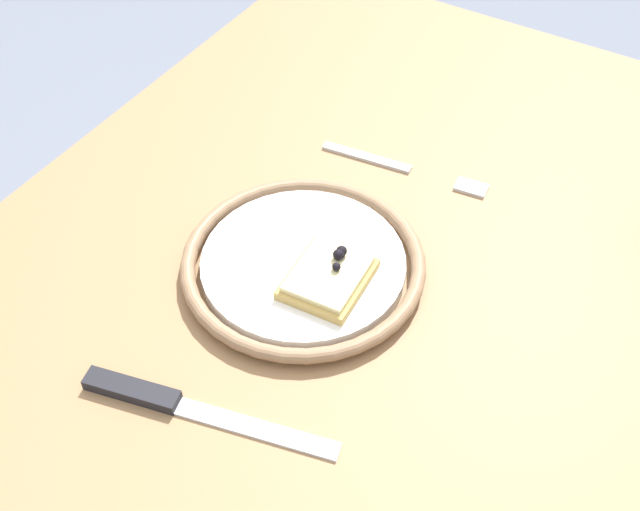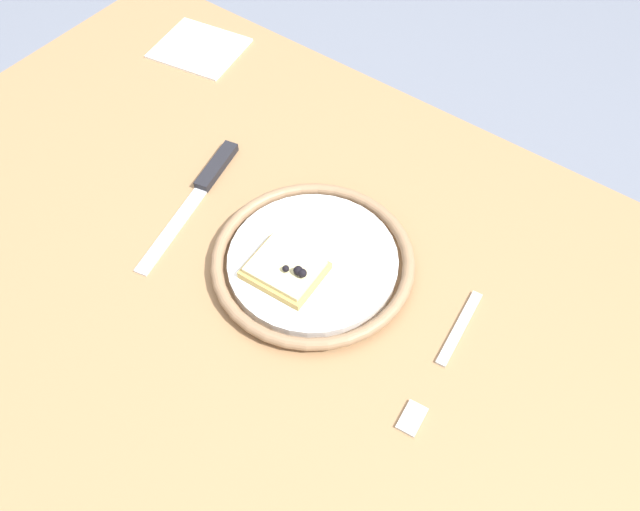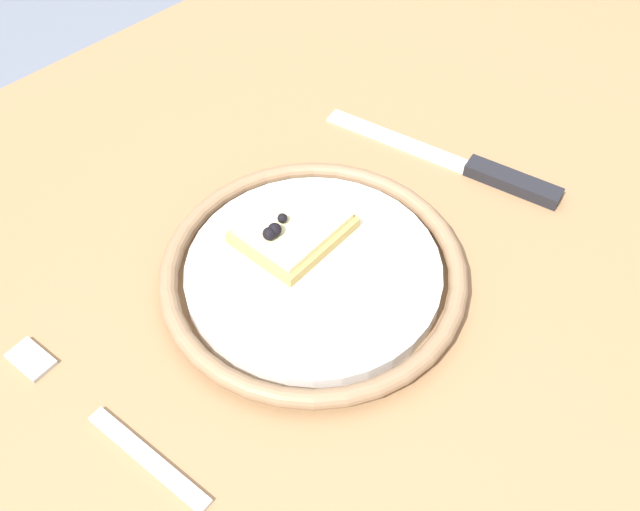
# 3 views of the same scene
# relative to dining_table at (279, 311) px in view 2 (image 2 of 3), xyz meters

# --- Properties ---
(ground_plane) EXTENTS (6.00, 6.00, 0.00)m
(ground_plane) POSITION_rel_dining_table_xyz_m (0.00, 0.00, -0.62)
(ground_plane) COLOR slate
(dining_table) EXTENTS (1.18, 0.76, 0.70)m
(dining_table) POSITION_rel_dining_table_xyz_m (0.00, 0.00, 0.00)
(dining_table) COLOR #936D47
(dining_table) RESTS_ON ground_plane
(plate) EXTENTS (0.25, 0.25, 0.02)m
(plate) POSITION_rel_dining_table_xyz_m (-0.03, -0.04, 0.10)
(plate) COLOR white
(plate) RESTS_ON dining_table
(pizza_slice_near) EXTENTS (0.09, 0.08, 0.03)m
(pizza_slice_near) POSITION_rel_dining_table_xyz_m (-0.02, -0.00, 0.11)
(pizza_slice_near) COLOR tan
(pizza_slice_near) RESTS_ON plate
(knife) EXTENTS (0.07, 0.24, 0.01)m
(knife) POSITION_rel_dining_table_xyz_m (0.17, -0.06, 0.09)
(knife) COLOR silver
(knife) RESTS_ON dining_table
(fork) EXTENTS (0.04, 0.20, 0.00)m
(fork) POSITION_rel_dining_table_xyz_m (-0.23, -0.02, 0.09)
(fork) COLOR #BBBBBB
(fork) RESTS_ON dining_table
(napkin) EXTENTS (0.15, 0.14, 0.00)m
(napkin) POSITION_rel_dining_table_xyz_m (0.38, -0.27, 0.09)
(napkin) COLOR white
(napkin) RESTS_ON dining_table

